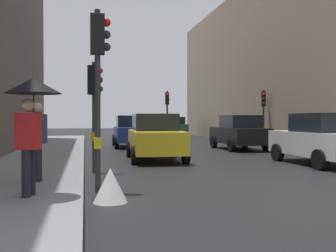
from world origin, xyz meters
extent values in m
plane|color=black|center=(0.00, 0.00, 0.00)|extent=(120.00, 120.00, 0.00)
cube|color=gray|center=(-6.73, 6.00, 0.08)|extent=(2.97, 40.00, 0.16)
cylinder|color=#2D2D2D|center=(-4.95, 0.09, 1.94)|extent=(0.12, 0.12, 3.87)
cube|color=black|center=(-4.95, 0.09, 3.35)|extent=(0.30, 0.25, 0.84)
cube|color=yellow|center=(-4.95, 0.09, 1.05)|extent=(0.16, 0.20, 0.24)
sphere|color=red|center=(-4.76, 0.09, 3.61)|extent=(0.18, 0.18, 0.18)
sphere|color=#2D231E|center=(-4.76, 0.09, 3.35)|extent=(0.18, 0.18, 0.18)
sphere|color=#2D231E|center=(-4.76, 0.09, 3.09)|extent=(0.18, 0.18, 0.18)
cylinder|color=#2D2D2D|center=(0.45, 18.52, 1.77)|extent=(0.12, 0.12, 3.53)
cube|color=black|center=(0.45, 18.52, 3.01)|extent=(0.25, 0.31, 0.84)
cube|color=yellow|center=(0.45, 18.52, 1.05)|extent=(0.20, 0.16, 0.24)
sphere|color=red|center=(0.44, 18.33, 3.27)|extent=(0.18, 0.18, 0.18)
sphere|color=#2D231E|center=(0.44, 18.33, 3.01)|extent=(0.18, 0.18, 0.18)
sphere|color=#2D231E|center=(0.44, 18.33, 2.75)|extent=(0.18, 0.18, 0.18)
cylinder|color=#2D2D2D|center=(-4.95, 3.14, 1.60)|extent=(0.12, 0.12, 3.21)
cube|color=black|center=(-4.95, 3.14, 2.69)|extent=(0.38, 0.36, 0.84)
cube|color=yellow|center=(-4.95, 3.14, 1.05)|extent=(0.24, 0.25, 0.24)
sphere|color=red|center=(-4.79, 3.04, 2.95)|extent=(0.18, 0.18, 0.18)
sphere|color=#2D231E|center=(-4.79, 3.04, 2.69)|extent=(0.18, 0.18, 0.18)
sphere|color=#2D231E|center=(-4.79, 3.04, 2.43)|extent=(0.18, 0.18, 0.18)
cylinder|color=#2D2D2D|center=(4.95, 12.73, 1.62)|extent=(0.12, 0.12, 3.25)
cube|color=black|center=(4.95, 12.73, 2.73)|extent=(0.33, 0.37, 0.84)
cube|color=yellow|center=(4.95, 12.73, 1.05)|extent=(0.24, 0.22, 0.24)
sphere|color=red|center=(4.88, 12.56, 2.99)|extent=(0.18, 0.18, 0.18)
sphere|color=#2D231E|center=(4.88, 12.56, 2.73)|extent=(0.18, 0.18, 0.18)
sphere|color=#2D231E|center=(4.88, 12.56, 2.47)|extent=(0.18, 0.18, 0.18)
cube|color=navy|center=(-2.64, 13.60, 0.72)|extent=(1.92, 4.25, 0.80)
cube|color=black|center=(-2.63, 13.85, 1.44)|extent=(1.66, 2.04, 0.64)
cylinder|color=black|center=(-1.78, 12.23, 0.32)|extent=(0.24, 0.65, 0.64)
cylinder|color=black|center=(-3.57, 12.28, 0.32)|extent=(0.24, 0.65, 0.64)
cylinder|color=black|center=(-1.70, 14.93, 0.32)|extent=(0.24, 0.65, 0.64)
cylinder|color=black|center=(-3.50, 14.98, 0.32)|extent=(0.24, 0.65, 0.64)
cube|color=black|center=(2.53, 10.58, 0.72)|extent=(1.84, 4.22, 0.80)
cube|color=black|center=(2.53, 10.33, 1.44)|extent=(1.62, 2.01, 0.64)
cylinder|color=black|center=(1.64, 11.94, 0.32)|extent=(0.23, 0.64, 0.64)
cylinder|color=black|center=(3.44, 11.92, 0.32)|extent=(0.23, 0.64, 0.64)
cylinder|color=black|center=(1.62, 9.24, 0.32)|extent=(0.23, 0.64, 0.64)
cylinder|color=black|center=(3.42, 9.22, 0.32)|extent=(0.23, 0.64, 0.64)
cube|color=#2D6038|center=(2.58, 25.95, 0.72)|extent=(1.86, 4.22, 0.80)
cube|color=black|center=(2.58, 25.70, 1.44)|extent=(1.63, 2.02, 0.64)
cylinder|color=black|center=(1.70, 27.32, 0.32)|extent=(0.23, 0.64, 0.64)
cylinder|color=black|center=(3.50, 27.29, 0.32)|extent=(0.23, 0.64, 0.64)
cylinder|color=black|center=(1.67, 24.62, 0.32)|extent=(0.23, 0.64, 0.64)
cylinder|color=black|center=(3.47, 24.59, 0.32)|extent=(0.23, 0.64, 0.64)
cube|color=yellow|center=(-2.58, 6.33, 0.72)|extent=(2.00, 4.28, 0.80)
cube|color=black|center=(-2.57, 6.58, 1.44)|extent=(1.70, 2.08, 0.64)
cylinder|color=black|center=(-1.75, 4.94, 0.32)|extent=(0.25, 0.65, 0.64)
cylinder|color=black|center=(-3.54, 5.03, 0.32)|extent=(0.25, 0.65, 0.64)
cylinder|color=black|center=(-1.61, 7.64, 0.32)|extent=(0.25, 0.65, 0.64)
cylinder|color=black|center=(-3.41, 7.73, 0.32)|extent=(0.25, 0.65, 0.64)
cube|color=silver|center=(2.71, 3.71, 0.72)|extent=(1.82, 4.21, 0.80)
cube|color=black|center=(2.71, 3.46, 1.44)|extent=(1.61, 2.01, 0.64)
cylinder|color=black|center=(1.82, 5.06, 0.32)|extent=(0.22, 0.64, 0.64)
cylinder|color=black|center=(3.62, 5.05, 0.32)|extent=(0.22, 0.64, 0.64)
cylinder|color=black|center=(1.80, 2.36, 0.32)|extent=(0.22, 0.64, 0.64)
cylinder|color=black|center=(-6.18, -0.82, 0.58)|extent=(0.16, 0.16, 0.85)
cylinder|color=black|center=(-6.24, -1.01, 0.58)|extent=(0.16, 0.16, 0.85)
cube|color=red|center=(-6.21, -0.91, 1.34)|extent=(0.46, 0.36, 0.66)
sphere|color=tan|center=(-6.21, -0.91, 1.81)|extent=(0.24, 0.24, 0.24)
cylinder|color=black|center=(-6.12, -0.94, 1.59)|extent=(0.02, 0.02, 0.90)
cone|color=black|center=(-6.12, -0.94, 2.16)|extent=(1.00, 1.00, 0.28)
cylinder|color=black|center=(-6.25, 0.97, 0.58)|extent=(0.16, 0.16, 0.85)
cylinder|color=black|center=(-6.26, 0.77, 0.58)|extent=(0.16, 0.16, 0.85)
cube|color=navy|center=(-6.26, 0.87, 1.34)|extent=(0.42, 0.28, 0.66)
sphere|color=tan|center=(-6.26, 0.87, 1.81)|extent=(0.24, 0.24, 0.24)
cube|color=black|center=(-6.56, 0.89, 1.34)|extent=(0.22, 0.29, 0.40)
cone|color=silver|center=(-4.75, -0.99, 0.33)|extent=(0.64, 0.64, 0.65)
camera|label=1|loc=(-5.22, -8.35, 1.56)|focal=41.92mm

